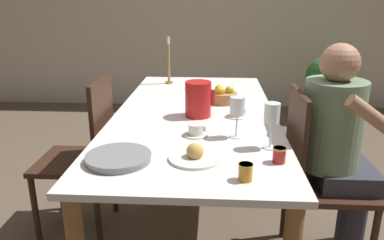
% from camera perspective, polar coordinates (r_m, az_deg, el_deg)
% --- Properties ---
extents(ground_plane, '(20.00, 20.00, 0.00)m').
position_cam_1_polar(ground_plane, '(2.57, 0.42, -14.87)').
color(ground_plane, brown).
extents(wall_back, '(10.00, 0.06, 2.60)m').
position_cam_1_polar(wall_back, '(4.91, 2.23, 17.12)').
color(wall_back, beige).
rests_on(wall_back, ground_plane).
extents(dining_table, '(0.95, 2.02, 0.74)m').
position_cam_1_polar(dining_table, '(2.27, 0.45, -0.91)').
color(dining_table, silver).
rests_on(dining_table, ground_plane).
extents(chair_person_side, '(0.42, 0.42, 0.96)m').
position_cam_1_polar(chair_person_side, '(2.09, 18.39, -8.04)').
color(chair_person_side, '#331E14').
rests_on(chair_person_side, ground_plane).
extents(chair_opposite, '(0.42, 0.42, 0.96)m').
position_cam_1_polar(chair_opposite, '(2.35, -15.96, -4.82)').
color(chair_opposite, '#331E14').
rests_on(chair_opposite, ground_plane).
extents(person_seated, '(0.39, 0.41, 1.20)m').
position_cam_1_polar(person_seated, '(2.05, 21.30, -2.68)').
color(person_seated, '#33333D').
rests_on(person_seated, ground_plane).
extents(red_pitcher, '(0.17, 0.15, 0.20)m').
position_cam_1_polar(red_pitcher, '(2.14, 0.94, 3.22)').
color(red_pitcher, red).
rests_on(red_pitcher, dining_table).
extents(wine_glass_water, '(0.07, 0.07, 0.21)m').
position_cam_1_polar(wine_glass_water, '(1.70, 12.08, 0.77)').
color(wine_glass_water, white).
rests_on(wine_glass_water, dining_table).
extents(wine_glass_juice, '(0.07, 0.07, 0.20)m').
position_cam_1_polar(wine_glass_juice, '(1.82, 6.90, 1.82)').
color(wine_glass_juice, white).
rests_on(wine_glass_juice, dining_table).
extents(teacup_near_person, '(0.12, 0.12, 0.06)m').
position_cam_1_polar(teacup_near_person, '(1.86, 0.57, -1.64)').
color(teacup_near_person, silver).
rests_on(teacup_near_person, dining_table).
extents(teacup_across, '(0.12, 0.12, 0.06)m').
position_cam_1_polar(teacup_across, '(2.16, 6.87, 1.11)').
color(teacup_across, silver).
rests_on(teacup_across, dining_table).
extents(serving_tray, '(0.28, 0.28, 0.03)m').
position_cam_1_polar(serving_tray, '(1.61, -11.13, -5.66)').
color(serving_tray, gray).
rests_on(serving_tray, dining_table).
extents(bread_plate, '(0.23, 0.23, 0.07)m').
position_cam_1_polar(bread_plate, '(1.60, 0.45, -5.41)').
color(bread_plate, silver).
rests_on(bread_plate, dining_table).
extents(jam_jar_amber, '(0.06, 0.06, 0.07)m').
position_cam_1_polar(jam_jar_amber, '(1.43, 8.16, -7.74)').
color(jam_jar_amber, '#C67A1E').
rests_on(jam_jar_amber, dining_table).
extents(jam_jar_red, '(0.06, 0.06, 0.07)m').
position_cam_1_polar(jam_jar_red, '(1.60, 13.15, -5.12)').
color(jam_jar_red, '#A81E1E').
rests_on(jam_jar_red, dining_table).
extents(fruit_bowl, '(0.18, 0.18, 0.11)m').
position_cam_1_polar(fruit_bowl, '(2.44, 4.76, 3.65)').
color(fruit_bowl, '#9E6B3D').
rests_on(fruit_bowl, dining_table).
extents(candlestick_tall, '(0.06, 0.06, 0.36)m').
position_cam_1_polar(candlestick_tall, '(2.97, -3.56, 8.31)').
color(candlestick_tall, olive).
rests_on(candlestick_tall, dining_table).
extents(potted_plant, '(0.45, 0.45, 0.75)m').
position_cam_1_polar(potted_plant, '(4.62, 19.61, 5.86)').
color(potted_plant, '#A8603D').
rests_on(potted_plant, ground_plane).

